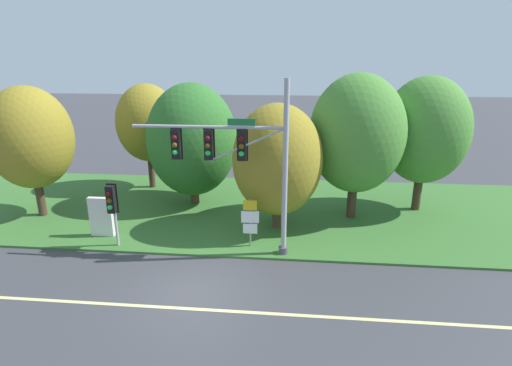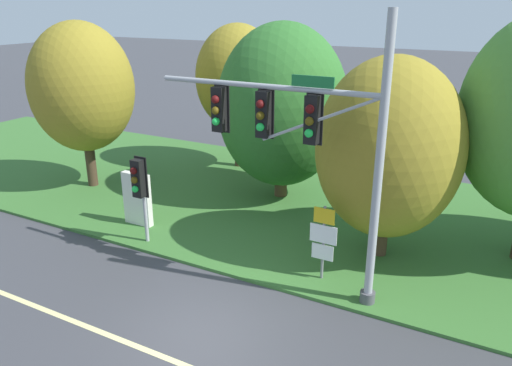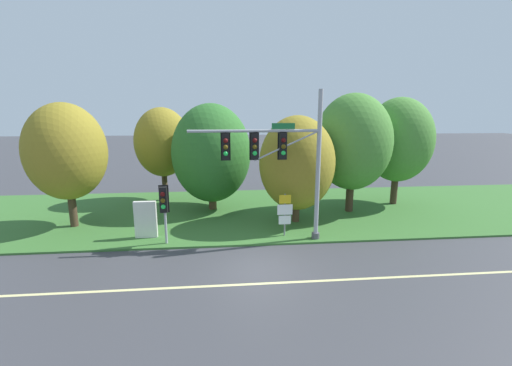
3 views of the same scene
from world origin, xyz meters
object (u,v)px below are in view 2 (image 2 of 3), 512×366
tree_left_of_mast (238,78)px  pedestrian_signal_near_kerb (139,183)px  tree_nearest_road (82,88)px  tree_behind_signpost (282,106)px  traffic_signal_mast (306,137)px  tree_mid_verge (389,149)px  route_sign_post (323,237)px  info_kiosk (137,199)px

tree_left_of_mast → pedestrian_signal_near_kerb: bearing=-80.9°
tree_nearest_road → tree_behind_signpost: tree_behind_signpost is taller
traffic_signal_mast → pedestrian_signal_near_kerb: size_ratio=2.51×
traffic_signal_mast → pedestrian_signal_near_kerb: traffic_signal_mast is taller
traffic_signal_mast → tree_behind_signpost: size_ratio=1.08×
tree_behind_signpost → tree_mid_verge: bearing=-32.1°
route_sign_post → tree_left_of_mast: (-7.33, 7.95, 2.88)m
tree_mid_verge → info_kiosk: 8.72m
tree_nearest_road → tree_behind_signpost: 8.16m
pedestrian_signal_near_kerb → tree_mid_verge: 7.71m
route_sign_post → info_kiosk: route_sign_post is taller
pedestrian_signal_near_kerb → info_kiosk: (-1.15, 1.09, -1.16)m
tree_left_of_mast → tree_nearest_road: bearing=-128.2°
traffic_signal_mast → pedestrian_signal_near_kerb: 5.95m
tree_behind_signpost → tree_mid_verge: 5.80m
tree_left_of_mast → info_kiosk: bearing=-88.2°
tree_nearest_road → route_sign_post: bearing=-12.8°
tree_left_of_mast → tree_behind_signpost: 4.37m
info_kiosk → pedestrian_signal_near_kerb: bearing=-43.7°
tree_nearest_road → tree_behind_signpost: (7.67, 2.73, -0.51)m
traffic_signal_mast → route_sign_post: traffic_signal_mast is taller
pedestrian_signal_near_kerb → route_sign_post: bearing=6.4°
tree_behind_signpost → info_kiosk: tree_behind_signpost is taller
traffic_signal_mast → tree_left_of_mast: size_ratio=1.11×
tree_behind_signpost → info_kiosk: size_ratio=3.60×
pedestrian_signal_near_kerb → tree_mid_verge: (7.01, 2.93, 1.33)m
tree_nearest_road → tree_mid_verge: size_ratio=1.11×
tree_mid_verge → info_kiosk: (-8.15, -1.84, -2.49)m
route_sign_post → tree_nearest_road: tree_nearest_road is taller
route_sign_post → tree_behind_signpost: (-3.85, 5.35, 2.38)m
tree_mid_verge → route_sign_post: bearing=-115.1°
tree_left_of_mast → info_kiosk: tree_left_of_mast is taller
route_sign_post → tree_nearest_road: (-11.52, 2.61, 2.89)m
pedestrian_signal_near_kerb → route_sign_post: 6.03m
pedestrian_signal_near_kerb → info_kiosk: size_ratio=1.54×
route_sign_post → tree_mid_verge: tree_mid_verge is taller
traffic_signal_mast → tree_behind_signpost: bearing=120.3°
tree_mid_verge → traffic_signal_mast: bearing=-117.5°
pedestrian_signal_near_kerb → tree_left_of_mast: (-1.38, 8.61, 2.07)m
tree_mid_verge → info_kiosk: size_ratio=3.23×
route_sign_post → tree_mid_verge: bearing=64.9°
route_sign_post → tree_nearest_road: size_ratio=0.33×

